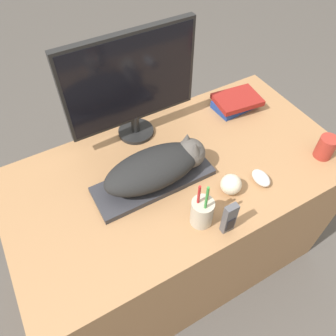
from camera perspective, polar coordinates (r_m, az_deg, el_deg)
name	(u,v)px	position (r m, az deg, el deg)	size (l,w,h in m)	color
ground_plane	(211,312)	(1.85, 7.56, -23.65)	(12.00, 12.00, 0.00)	#4C4742
desk	(177,220)	(1.61, 1.60, -9.06)	(1.36, 0.73, 0.77)	#9E7047
keyboard	(154,181)	(1.25, -2.52, -2.23)	(0.46, 0.17, 0.02)	#2D2D33
cat	(159,166)	(1.20, -1.50, 0.40)	(0.41, 0.18, 0.13)	black
monitor	(131,83)	(1.28, -6.40, 14.48)	(0.54, 0.15, 0.46)	black
computer_mouse	(261,178)	(1.29, 15.88, -1.68)	(0.05, 0.09, 0.04)	silver
coffee_mug	(326,147)	(1.46, 25.86, 3.32)	(0.10, 0.07, 0.10)	#9E2D23
pen_cup	(202,212)	(1.12, 5.95, -7.58)	(0.08, 0.08, 0.22)	#B2A893
baseball	(231,184)	(1.23, 10.91, -2.81)	(0.08, 0.08, 0.08)	beige
phone	(229,219)	(1.11, 10.62, -8.66)	(0.04, 0.03, 0.14)	#4C4C51
book_stack	(236,102)	(1.58, 11.72, 11.19)	(0.22, 0.17, 0.06)	navy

